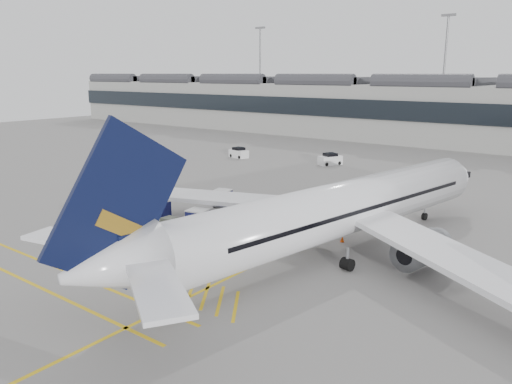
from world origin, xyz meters
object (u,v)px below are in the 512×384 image
Objects in this scene: ramp_agent_a at (236,212)px; pushback_tug at (169,225)px; airliner_main at (336,211)px; ramp_agent_b at (235,228)px; baggage_cart_a at (198,220)px; belt_loader at (298,224)px.

ramp_agent_a reaches higher than pushback_tug.
airliner_main is 8.84m from ramp_agent_b.
baggage_cart_a is at bearing -123.40° from ramp_agent_a.
belt_loader is 5.87m from ramp_agent_a.
ramp_agent_a is at bearing 62.16° from pushback_tug.
baggage_cart_a is 3.95m from ramp_agent_a.
airliner_main is 8.78× the size of belt_loader.
belt_loader is 11.02m from pushback_tug.
belt_loader is at bearing -1.89° from ramp_agent_a.
airliner_main reaches higher than pushback_tug.
ramp_agent_a is 4.06m from ramp_agent_b.
pushback_tug is (-1.82, -1.58, -0.46)m from baggage_cart_a.
airliner_main is at bearing 178.27° from ramp_agent_b.
belt_loader is 2.42× the size of ramp_agent_a.
pushback_tug is (-2.93, -5.37, -0.43)m from ramp_agent_a.
baggage_cart_a is at bearing -158.92° from airliner_main.
ramp_agent_a reaches higher than belt_loader.
ramp_agent_b is at bearing -124.36° from belt_loader.
baggage_cart_a is 2.45m from pushback_tug.
ramp_agent_a is at bearing 63.51° from baggage_cart_a.
ramp_agent_a is (1.11, 3.79, -0.02)m from baggage_cart_a.
ramp_agent_a is at bearing -64.70° from ramp_agent_b.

